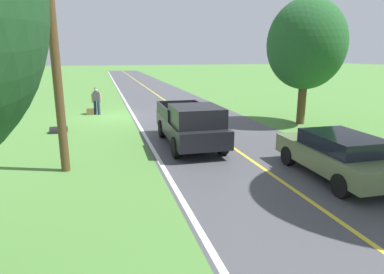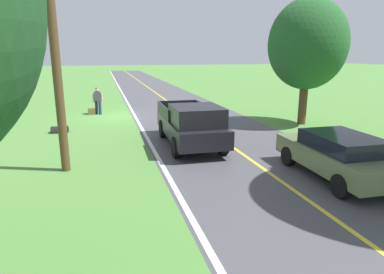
{
  "view_description": "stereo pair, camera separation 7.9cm",
  "coord_description": "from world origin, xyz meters",
  "views": [
    {
      "loc": [
        0.93,
        20.97,
        3.77
      ],
      "look_at": [
        -1.95,
        10.46,
        1.06
      ],
      "focal_mm": 31.22,
      "sensor_mm": 36.0,
      "label": 1
    },
    {
      "loc": [
        0.85,
        20.99,
        3.77
      ],
      "look_at": [
        -1.95,
        10.46,
        1.06
      ],
      "focal_mm": 31.22,
      "sensor_mm": 36.0,
      "label": 2
    }
  ],
  "objects": [
    {
      "name": "tree_far_side_near",
      "position": [
        -9.71,
        4.97,
        4.26
      ],
      "size": [
        4.12,
        4.12,
        6.65
      ],
      "color": "brown",
      "rests_on": "ground"
    },
    {
      "name": "utility_pole_roadside",
      "position": [
        2.2,
        9.72,
        4.11
      ],
      "size": [
        0.28,
        0.28,
        8.23
      ],
      "primitive_type": "cylinder",
      "color": "brown",
      "rests_on": "ground"
    },
    {
      "name": "drainage_culvert",
      "position": [
        3.05,
        3.71,
        0.0
      ],
      "size": [
        0.8,
        0.6,
        0.6
      ],
      "primitive_type": "cylinder",
      "rotation": [
        0.0,
        1.57,
        0.0
      ],
      "color": "black",
      "rests_on": "ground"
    },
    {
      "name": "lane_edge_line",
      "position": [
        -0.98,
        0.0,
        0.01
      ],
      "size": [
        0.16,
        117.6,
        0.0
      ],
      "primitive_type": "cube",
      "color": "silver",
      "rests_on": "ground"
    },
    {
      "name": "hitchhiker_walking",
      "position": [
        1.22,
        -1.12,
        0.98
      ],
      "size": [
        0.62,
        0.52,
        1.75
      ],
      "color": "navy",
      "rests_on": "ground"
    },
    {
      "name": "suitcase_carried",
      "position": [
        1.64,
        -1.05,
        0.2
      ],
      "size": [
        0.46,
        0.21,
        0.4
      ],
      "primitive_type": "cube",
      "rotation": [
        0.0,
        0.0,
        1.55
      ],
      "color": "brown",
      "rests_on": "ground"
    },
    {
      "name": "road_surface",
      "position": [
        -4.23,
        0.0,
        0.0
      ],
      "size": [
        6.85,
        120.0,
        0.0
      ],
      "primitive_type": "cube",
      "color": "#47474C",
      "rests_on": "ground"
    },
    {
      "name": "sedan_mid_oncoming",
      "position": [
        -6.06,
        12.61,
        0.75
      ],
      "size": [
        2.02,
        4.44,
        1.41
      ],
      "color": "#66754C",
      "rests_on": "ground"
    },
    {
      "name": "lane_centre_line",
      "position": [
        -4.23,
        0.0,
        0.01
      ],
      "size": [
        0.14,
        117.6,
        0.0
      ],
      "primitive_type": "cube",
      "color": "gold",
      "rests_on": "ground"
    },
    {
      "name": "pickup_truck_passing",
      "position": [
        -2.61,
        7.89,
        0.97
      ],
      "size": [
        2.18,
        5.44,
        1.82
      ],
      "color": "black",
      "rests_on": "ground"
    },
    {
      "name": "ground_plane",
      "position": [
        0.0,
        0.0,
        0.0
      ],
      "size": [
        200.0,
        200.0,
        0.0
      ],
      "primitive_type": "plane",
      "color": "#4C7F38"
    }
  ]
}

